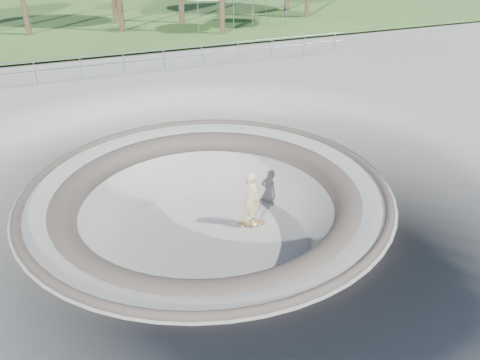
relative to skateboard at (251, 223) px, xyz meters
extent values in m
plane|color=gray|center=(-1.54, -0.33, 1.83)|extent=(180.00, 180.00, 0.00)
torus|color=gray|center=(-1.54, -0.33, -0.17)|extent=(14.00, 14.00, 4.00)
cylinder|color=gray|center=(-1.54, -0.33, -0.12)|extent=(6.60, 6.60, 0.10)
torus|color=#443C37|center=(-1.54, -0.33, 1.81)|extent=(10.24, 10.24, 0.24)
torus|color=#443C37|center=(-1.54, -0.33, 1.38)|extent=(8.91, 8.91, 0.81)
cube|color=#395C24|center=(-1.54, 33.67, 2.05)|extent=(180.00, 36.00, 0.12)
ellipsoid|color=brown|center=(6.46, 59.67, -6.03)|extent=(61.60, 44.00, 28.60)
ellipsoid|color=brown|center=(33.46, 51.67, -3.53)|extent=(42.00, 30.00, 19.50)
cylinder|color=gray|center=(-1.54, 11.67, 3.00)|extent=(25.00, 0.05, 0.05)
cylinder|color=gray|center=(-1.54, 11.67, 2.55)|extent=(25.00, 0.05, 0.05)
cube|color=brown|center=(0.00, 0.00, 0.01)|extent=(0.86, 0.45, 0.02)
cylinder|color=#ADADB2|center=(0.00, 0.00, -0.03)|extent=(0.08, 0.17, 0.04)
cylinder|color=#ADADB2|center=(0.00, 0.00, -0.03)|extent=(0.08, 0.17, 0.04)
cylinder|color=white|center=(0.00, 0.00, -0.04)|extent=(0.07, 0.05, 0.06)
cylinder|color=white|center=(0.00, 0.00, -0.04)|extent=(0.07, 0.05, 0.06)
cylinder|color=white|center=(0.00, 0.00, -0.04)|extent=(0.07, 0.05, 0.06)
cylinder|color=white|center=(0.00, 0.00, -0.04)|extent=(0.07, 0.05, 0.06)
imported|color=beige|center=(0.00, 0.00, 0.92)|extent=(0.62, 0.76, 1.81)
cylinder|color=gray|center=(4.55, 18.78, 3.11)|extent=(0.06, 0.06, 2.00)
cylinder|color=gray|center=(7.10, 18.78, 3.11)|extent=(0.06, 0.06, 2.00)
cylinder|color=gray|center=(4.55, 21.33, 3.11)|extent=(0.06, 0.06, 2.00)
cylinder|color=gray|center=(7.10, 21.33, 3.11)|extent=(0.06, 0.06, 2.00)
cylinder|color=gray|center=(8.45, 19.02, 3.19)|extent=(0.06, 0.06, 2.15)
cylinder|color=gray|center=(11.19, 19.02, 3.19)|extent=(0.06, 0.06, 2.15)
cylinder|color=gray|center=(8.45, 21.76, 3.19)|extent=(0.06, 0.06, 2.15)
cylinder|color=gray|center=(11.19, 21.76, 3.19)|extent=(0.06, 0.06, 2.15)
camera|label=1|loc=(-5.19, -11.29, 8.31)|focal=35.00mm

